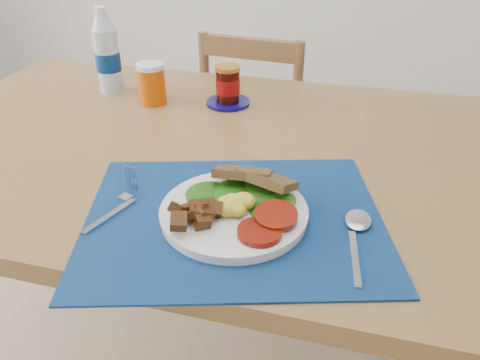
{
  "coord_description": "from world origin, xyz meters",
  "views": [
    {
      "loc": [
        0.33,
        -0.68,
        1.23
      ],
      "look_at": [
        0.16,
        -0.02,
        0.8
      ],
      "focal_mm": 35.0,
      "sensor_mm": 36.0,
      "label": 1
    }
  ],
  "objects_px": {
    "juice_glass": "(152,85)",
    "jam_on_saucer": "(228,88)",
    "water_bottle": "(107,56)",
    "chair_far": "(257,117)",
    "breakfast_plate": "(231,209)"
  },
  "relations": [
    {
      "from": "chair_far",
      "to": "juice_glass",
      "type": "distance_m",
      "value": 0.57
    },
    {
      "from": "chair_far",
      "to": "water_bottle",
      "type": "bearing_deg",
      "value": 56.41
    },
    {
      "from": "water_bottle",
      "to": "jam_on_saucer",
      "type": "distance_m",
      "value": 0.34
    },
    {
      "from": "chair_far",
      "to": "water_bottle",
      "type": "height_order",
      "value": "chair_far"
    },
    {
      "from": "chair_far",
      "to": "jam_on_saucer",
      "type": "height_order",
      "value": "chair_far"
    },
    {
      "from": "breakfast_plate",
      "to": "water_bottle",
      "type": "xyz_separation_m",
      "value": [
        -0.49,
        0.5,
        0.08
      ]
    },
    {
      "from": "juice_glass",
      "to": "jam_on_saucer",
      "type": "bearing_deg",
      "value": 12.03
    },
    {
      "from": "breakfast_plate",
      "to": "chair_far",
      "type": "bearing_deg",
      "value": 104.98
    },
    {
      "from": "water_bottle",
      "to": "juice_glass",
      "type": "bearing_deg",
      "value": -18.01
    },
    {
      "from": "juice_glass",
      "to": "jam_on_saucer",
      "type": "xyz_separation_m",
      "value": [
        0.19,
        0.04,
        -0.0
      ]
    },
    {
      "from": "breakfast_plate",
      "to": "juice_glass",
      "type": "relative_size",
      "value": 2.5
    },
    {
      "from": "juice_glass",
      "to": "jam_on_saucer",
      "type": "height_order",
      "value": "jam_on_saucer"
    },
    {
      "from": "juice_glass",
      "to": "jam_on_saucer",
      "type": "distance_m",
      "value": 0.2
    },
    {
      "from": "jam_on_saucer",
      "to": "breakfast_plate",
      "type": "bearing_deg",
      "value": -73.34
    },
    {
      "from": "juice_glass",
      "to": "water_bottle",
      "type": "bearing_deg",
      "value": 161.99
    }
  ]
}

